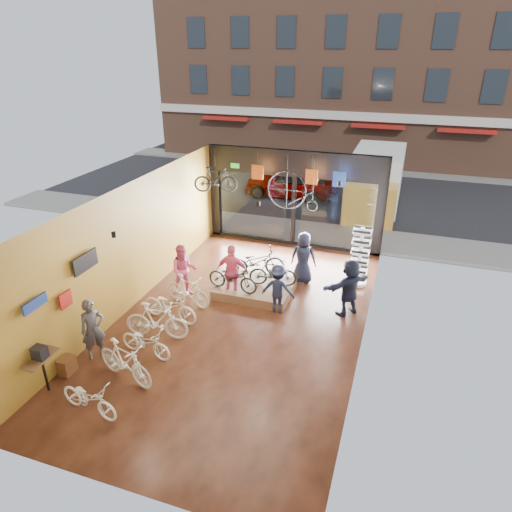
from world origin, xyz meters
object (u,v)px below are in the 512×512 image
at_px(display_platform, 255,289).
at_px(customer_5, 349,287).
at_px(street_car, 291,182).
at_px(hung_bike, 216,180).
at_px(display_bike_right, 256,262).
at_px(customer_0, 93,329).
at_px(floor_bike_2, 146,342).
at_px(display_bike_mid, 273,273).
at_px(display_bike_left, 233,278).
at_px(box_truck, 375,184).
at_px(penny_farthing, 295,192).
at_px(floor_bike_4, 170,306).
at_px(customer_2, 232,271).
at_px(floor_bike_0, 89,398).
at_px(floor_bike_1, 125,362).
at_px(sunglasses_rack, 360,256).
at_px(customer_1, 184,270).
at_px(customer_4, 303,258).
at_px(floor_bike_3, 157,321).
at_px(customer_3, 278,288).
at_px(floor_bike_5, 188,290).

relative_size(display_platform, customer_5, 1.33).
bearing_deg(street_car, hung_bike, -6.31).
distance_m(display_bike_right, customer_0, 5.81).
xyz_separation_m(floor_bike_2, display_bike_mid, (2.20, 4.15, 0.36)).
relative_size(display_bike_left, display_bike_mid, 1.10).
bearing_deg(box_truck, penny_farthing, -111.63).
bearing_deg(customer_0, hung_bike, 35.34).
relative_size(floor_bike_4, customer_2, 1.00).
bearing_deg(customer_0, floor_bike_0, -108.10).
distance_m(floor_bike_1, display_bike_mid, 5.59).
distance_m(customer_5, sunglasses_rack, 1.97).
relative_size(display_bike_right, customer_1, 1.07).
bearing_deg(penny_farthing, sunglasses_rack, -30.66).
bearing_deg(floor_bike_1, customer_4, -9.04).
bearing_deg(customer_5, box_truck, -136.91).
bearing_deg(customer_5, floor_bike_3, -16.67).
relative_size(floor_bike_1, display_platform, 0.74).
height_order(floor_bike_0, display_bike_right, display_bike_right).
distance_m(box_truck, customer_0, 14.94).
height_order(floor_bike_2, floor_bike_4, floor_bike_4).
bearing_deg(box_truck, display_platform, -106.89).
relative_size(customer_3, sunglasses_rack, 0.77).
xyz_separation_m(street_car, box_truck, (4.34, -1.00, 0.56)).
distance_m(floor_bike_3, customer_4, 5.43).
relative_size(street_car, display_bike_right, 2.57).
height_order(customer_4, sunglasses_rack, sunglasses_rack).
bearing_deg(display_bike_left, floor_bike_2, 169.18).
bearing_deg(display_bike_left, display_bike_right, -9.73).
bearing_deg(display_platform, floor_bike_1, -107.52).
relative_size(floor_bike_2, sunglasses_rack, 0.76).
xyz_separation_m(customer_3, hung_bike, (-3.38, 3.37, 2.14)).
bearing_deg(sunglasses_rack, display_bike_right, -157.57).
xyz_separation_m(display_platform, customer_3, (1.01, -0.84, 0.63)).
bearing_deg(customer_3, customer_1, -1.89).
distance_m(street_car, sunglasses_rack, 9.79).
bearing_deg(penny_farthing, customer_2, -105.46).
xyz_separation_m(customer_0, customer_5, (5.89, 4.19, 0.07)).
bearing_deg(customer_0, customer_3, -7.50).
bearing_deg(penny_farthing, floor_bike_4, -112.17).
bearing_deg(display_bike_left, sunglasses_rack, -51.76).
bearing_deg(customer_0, floor_bike_4, 14.37).
bearing_deg(floor_bike_3, floor_bike_1, 176.98).
height_order(floor_bike_0, floor_bike_4, floor_bike_4).
height_order(floor_bike_5, display_bike_left, display_bike_left).
distance_m(display_bike_right, customer_4, 1.59).
relative_size(floor_bike_0, penny_farthing, 0.84).
xyz_separation_m(floor_bike_2, penny_farthing, (2.07, 7.29, 2.09)).
relative_size(display_bike_right, hung_bike, 1.17).
bearing_deg(floor_bike_5, floor_bike_3, -167.96).
bearing_deg(floor_bike_5, customer_2, -39.30).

